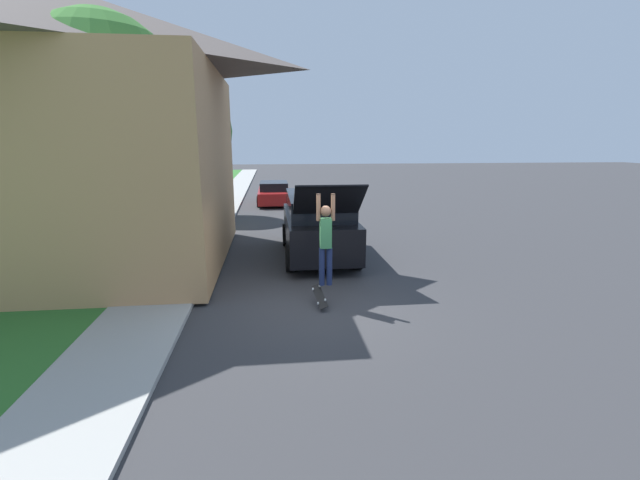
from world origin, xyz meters
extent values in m
plane|color=#333335|center=(0.00, 0.00, 0.00)|extent=(120.00, 120.00, 0.00)
cube|color=#2D6B28|center=(-8.00, 6.00, 0.04)|extent=(10.00, 80.00, 0.08)
cube|color=#9E9E99|center=(-3.60, 6.00, 0.05)|extent=(1.80, 80.00, 0.10)
cube|color=tan|center=(-7.48, 4.02, 2.86)|extent=(10.24, 7.73, 5.56)
pyramid|color=#5B514C|center=(-7.48, 4.02, 6.79)|extent=(11.04, 8.53, 2.32)
cylinder|color=brown|center=(-4.78, 2.04, 1.97)|extent=(0.36, 0.36, 3.78)
sphere|color=#38752D|center=(-4.78, 2.04, 4.82)|extent=(3.52, 3.52, 3.52)
cylinder|color=brown|center=(-4.44, 12.42, 1.61)|extent=(0.36, 0.36, 3.06)
sphere|color=#38752D|center=(-4.44, 12.42, 4.10)|extent=(3.50, 3.50, 3.50)
cube|color=black|center=(0.56, 4.20, 0.84)|extent=(2.02, 5.02, 1.06)
cube|color=black|center=(0.56, 4.33, 1.68)|extent=(1.86, 3.92, 0.61)
cylinder|color=black|center=(-0.41, 5.76, 0.39)|extent=(0.24, 0.78, 0.78)
cylinder|color=black|center=(1.53, 5.76, 0.39)|extent=(0.24, 0.78, 0.78)
cylinder|color=black|center=(-0.41, 2.65, 0.39)|extent=(0.24, 0.78, 0.78)
cylinder|color=black|center=(1.53, 2.65, 0.39)|extent=(0.24, 0.78, 0.78)
cube|color=black|center=(0.56, 1.64, 2.17)|extent=(1.78, 1.25, 0.89)
cube|color=maroon|center=(-0.76, 16.35, 0.49)|extent=(1.81, 4.57, 0.66)
cube|color=black|center=(-0.76, 16.23, 1.06)|extent=(1.59, 2.38, 0.46)
cylinder|color=black|center=(-1.63, 17.72, 0.31)|extent=(0.20, 0.63, 0.63)
cylinder|color=black|center=(0.11, 17.72, 0.31)|extent=(0.20, 0.63, 0.63)
cylinder|color=black|center=(-1.63, 14.98, 0.31)|extent=(0.20, 0.63, 0.63)
cylinder|color=black|center=(0.11, 14.98, 0.31)|extent=(0.20, 0.63, 0.63)
cylinder|color=#192347|center=(0.20, 0.06, 0.89)|extent=(0.13, 0.13, 0.87)
cylinder|color=#192347|center=(0.37, 0.06, 0.89)|extent=(0.13, 0.13, 0.87)
cube|color=#337042|center=(0.28, 0.06, 1.65)|extent=(0.25, 0.20, 0.66)
sphere|color=brown|center=(0.28, 0.06, 2.15)|extent=(0.24, 0.24, 0.24)
cylinder|color=brown|center=(0.12, 0.06, 2.23)|extent=(0.09, 0.09, 0.59)
cylinder|color=brown|center=(0.44, 0.06, 2.23)|extent=(0.09, 0.09, 0.59)
cube|color=black|center=(0.13, -0.08, 0.24)|extent=(0.30, 0.77, 0.36)
cylinder|color=silver|center=(0.15, 0.13, 0.41)|extent=(0.03, 0.06, 0.06)
cylinder|color=silver|center=(0.00, 0.13, 0.34)|extent=(0.03, 0.06, 0.06)
cylinder|color=silver|center=(0.23, -0.34, 0.25)|extent=(0.03, 0.06, 0.06)
cylinder|color=silver|center=(0.07, -0.34, 0.18)|extent=(0.03, 0.06, 0.06)
camera|label=1|loc=(-0.87, -9.08, 3.64)|focal=24.00mm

